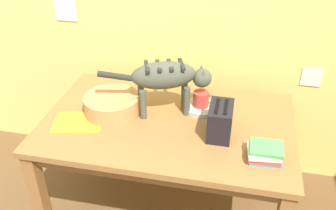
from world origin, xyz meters
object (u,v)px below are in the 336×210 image
(book_stack, at_px, (265,153))
(saucer_bowl, at_px, (200,107))
(wicker_basket, at_px, (112,104))
(dining_table, at_px, (168,133))
(cat, at_px, (168,78))
(coffee_mug, at_px, (202,99))
(toaster, at_px, (220,121))
(magazine, at_px, (78,122))

(book_stack, bearing_deg, saucer_bowl, 133.76)
(saucer_bowl, xyz_separation_m, wicker_basket, (-0.49, -0.14, 0.04))
(dining_table, distance_m, wicker_basket, 0.35)
(cat, bearing_deg, wicker_basket, -97.10)
(saucer_bowl, bearing_deg, coffee_mug, 0.00)
(saucer_bowl, height_order, book_stack, book_stack)
(coffee_mug, bearing_deg, cat, -159.88)
(dining_table, distance_m, toaster, 0.34)
(saucer_bowl, bearing_deg, dining_table, -136.60)
(saucer_bowl, distance_m, coffee_mug, 0.06)
(dining_table, xyz_separation_m, saucer_bowl, (0.16, 0.15, 0.10))
(coffee_mug, relative_size, book_stack, 0.77)
(cat, height_order, magazine, cat)
(magazine, xyz_separation_m, toaster, (0.77, 0.06, 0.08))
(magazine, xyz_separation_m, wicker_basket, (0.15, 0.14, 0.05))
(wicker_basket, xyz_separation_m, toaster, (0.62, -0.08, 0.03))
(cat, bearing_deg, saucer_bowl, 90.00)
(dining_table, xyz_separation_m, magazine, (-0.48, -0.13, 0.09))
(dining_table, relative_size, coffee_mug, 10.39)
(dining_table, bearing_deg, magazine, -165.30)
(cat, distance_m, magazine, 0.55)
(coffee_mug, xyz_separation_m, book_stack, (0.35, -0.37, -0.03))
(cat, distance_m, saucer_bowl, 0.28)
(dining_table, bearing_deg, saucer_bowl, 43.40)
(saucer_bowl, xyz_separation_m, coffee_mug, (0.00, 0.00, 0.06))
(dining_table, xyz_separation_m, coffee_mug, (0.16, 0.15, 0.16))
(cat, bearing_deg, magazine, -85.89)
(coffee_mug, relative_size, toaster, 0.66)
(dining_table, xyz_separation_m, toaster, (0.29, -0.07, 0.17))
(magazine, bearing_deg, wicker_basket, 28.54)
(wicker_basket, bearing_deg, book_stack, -15.51)
(toaster, bearing_deg, dining_table, 166.45)
(coffee_mug, bearing_deg, book_stack, -46.52)
(coffee_mug, bearing_deg, dining_table, -137.20)
(coffee_mug, distance_m, toaster, 0.25)
(dining_table, height_order, book_stack, book_stack)
(dining_table, relative_size, magazine, 5.16)
(dining_table, distance_m, magazine, 0.50)
(dining_table, relative_size, cat, 2.33)
(magazine, distance_m, book_stack, 1.00)
(dining_table, bearing_deg, cat, 103.07)
(coffee_mug, height_order, magazine, coffee_mug)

